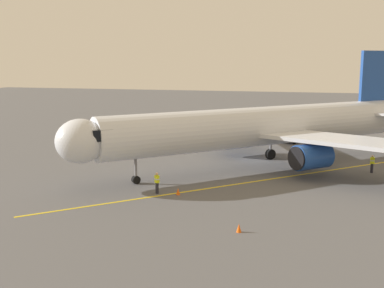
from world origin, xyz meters
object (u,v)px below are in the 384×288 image
Objects in this scene: airplane at (266,127)px; ground_crew_wing_walker at (372,164)px; ground_crew_marshaller at (157,183)px; safety_cone_nose_left at (239,228)px; tug_near_nose at (293,137)px; safety_cone_nose_right at (178,191)px.

airplane is 10.52m from ground_crew_wing_walker.
ground_crew_wing_walker is (-10.05, 0.01, -3.12)m from airplane.
ground_crew_marshaller reaches higher than safety_cone_nose_left.
ground_crew_wing_walker reaches higher than tug_near_nose.
airplane reaches higher than safety_cone_nose_left.
ground_crew_marshaller is 1.84m from safety_cone_nose_right.
tug_near_nose reaches higher than safety_cone_nose_right.
safety_cone_nose_left is at bearing 130.75° from safety_cone_nose_right.
ground_crew_wing_walker is at bearing -145.43° from ground_crew_marshaller.
safety_cone_nose_left is at bearing 138.22° from ground_crew_marshaller.
ground_crew_wing_walker is at bearing -142.69° from safety_cone_nose_right.
safety_cone_nose_right is (7.41, 26.59, -0.43)m from tug_near_nose.
ground_crew_wing_walker is at bearing 179.92° from airplane.
ground_crew_wing_walker is 16.84m from tug_near_nose.
airplane reaches higher than ground_crew_wing_walker.
ground_crew_marshaller is at bearing 71.07° from tug_near_nose.
airplane is 19.46× the size of ground_crew_wing_walker.
ground_crew_marshaller is 10.40m from safety_cone_nose_left.
airplane is 15.22m from tug_near_nose.
safety_cone_nose_left is (1.40, 33.57, -0.43)m from tug_near_nose.
safety_cone_nose_left is 9.21m from safety_cone_nose_right.
airplane reaches higher than safety_cone_nose_right.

